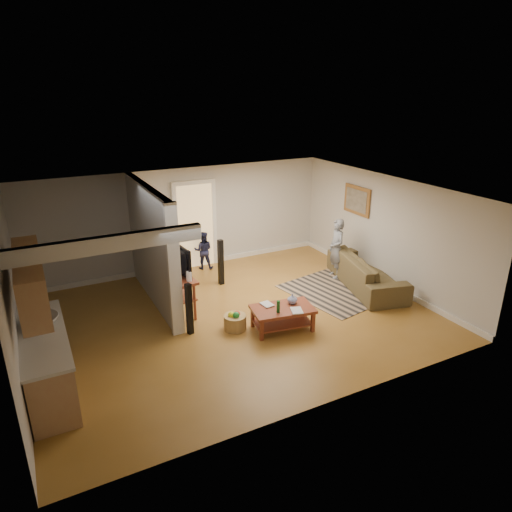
# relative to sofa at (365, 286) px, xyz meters

# --- Properties ---
(ground) EXTENTS (7.50, 7.50, 0.00)m
(ground) POSITION_rel_sofa_xyz_m (-3.30, 0.01, 0.00)
(ground) COLOR olive
(ground) RESTS_ON ground
(room_shell) EXTENTS (7.54, 6.02, 2.52)m
(room_shell) POSITION_rel_sofa_xyz_m (-4.37, 0.43, 1.46)
(room_shell) COLOR beige
(room_shell) RESTS_ON ground
(area_rug) EXTENTS (3.15, 2.54, 0.01)m
(area_rug) POSITION_rel_sofa_xyz_m (-0.30, 0.16, 0.01)
(area_rug) COLOR black
(area_rug) RESTS_ON ground
(sofa) EXTENTS (1.56, 2.62, 0.72)m
(sofa) POSITION_rel_sofa_xyz_m (0.00, 0.00, 0.00)
(sofa) COLOR #483A24
(sofa) RESTS_ON ground
(coffee_table) EXTENTS (1.24, 0.84, 0.68)m
(coffee_table) POSITION_rel_sofa_xyz_m (-2.68, -0.83, 0.35)
(coffee_table) COLOR maroon
(coffee_table) RESTS_ON ground
(tv_console) EXTENTS (0.60, 1.34, 1.12)m
(tv_console) POSITION_rel_sofa_xyz_m (-4.24, 0.79, 0.74)
(tv_console) COLOR maroon
(tv_console) RESTS_ON ground
(speaker_left) EXTENTS (0.12, 0.12, 1.00)m
(speaker_left) POSITION_rel_sofa_xyz_m (-4.30, -0.19, 0.50)
(speaker_left) COLOR black
(speaker_left) RESTS_ON ground
(speaker_right) EXTENTS (0.12, 0.12, 1.08)m
(speaker_right) POSITION_rel_sofa_xyz_m (-2.90, 1.61, 0.54)
(speaker_right) COLOR black
(speaker_right) RESTS_ON ground
(toy_basket) EXTENTS (0.43, 0.43, 0.38)m
(toy_basket) POSITION_rel_sofa_xyz_m (-3.49, -0.42, 0.16)
(toy_basket) COLOR #9E7244
(toy_basket) RESTS_ON ground
(child) EXTENTS (0.46, 0.59, 1.43)m
(child) POSITION_rel_sofa_xyz_m (-0.30, 0.76, 0.00)
(child) COLOR gray
(child) RESTS_ON ground
(toddler) EXTENTS (0.57, 0.52, 0.96)m
(toddler) POSITION_rel_sofa_xyz_m (-2.91, 2.71, 0.00)
(toddler) COLOR #1E203E
(toddler) RESTS_ON ground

